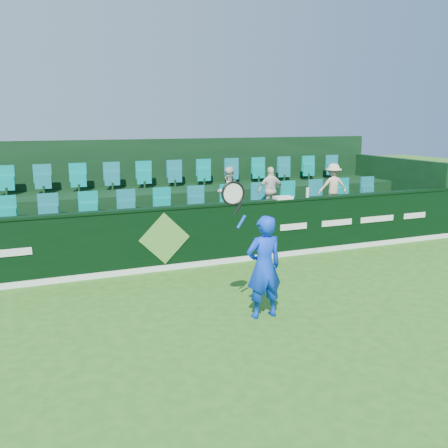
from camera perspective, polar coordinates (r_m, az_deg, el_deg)
name	(u,v)px	position (r m, az deg, el deg)	size (l,w,h in m)	color
ground	(241,346)	(7.27, 1.92, -13.76)	(60.00, 60.00, 0.00)	#276618
sponsor_hoarding	(163,239)	(10.62, -6.96, -1.66)	(16.00, 0.25, 1.35)	black
stand_tier_front	(151,240)	(11.72, -8.38, -1.80)	(16.00, 2.00, 0.80)	black
stand_tier_back	(133,215)	(13.48, -10.39, 1.01)	(16.00, 1.80, 1.30)	black
stand_rear	(128,192)	(13.81, -10.87, 3.64)	(16.00, 4.10, 2.60)	black
seat_row_front	(146,207)	(11.96, -8.95, 1.89)	(13.50, 0.50, 0.60)	#018F88
seat_row_back	(129,178)	(13.63, -10.81, 5.16)	(13.50, 0.50, 0.60)	#018F88
tennis_player	(263,266)	(7.99, 4.54, -4.81)	(1.15, 0.41, 2.33)	#0D3AE5
spectator_left	(228,192)	(12.15, 0.45, 3.67)	(0.59, 0.46, 1.22)	silver
spectator_middle	(271,190)	(12.65, 5.38, 3.86)	(0.69, 0.29, 1.18)	white
spectator_right	(333,186)	(13.61, 12.35, 4.24)	(0.78, 0.45, 1.20)	beige
towel	(283,198)	(11.55, 6.76, 3.01)	(0.41, 0.27, 0.06)	white
drinks_bottle	(308,192)	(11.87, 9.53, 3.58)	(0.07, 0.07, 0.23)	silver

